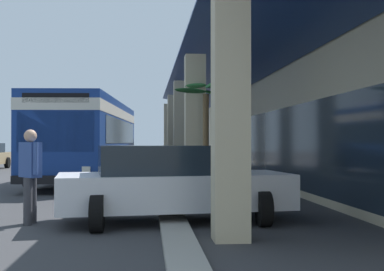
# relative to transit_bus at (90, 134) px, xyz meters

# --- Properties ---
(ground) EXTENTS (120.00, 120.00, 0.00)m
(ground) POSITION_rel_transit_bus_xyz_m (-1.58, 6.27, -1.85)
(ground) COLOR #38383A
(curb_strip) EXTENTS (35.93, 0.50, 0.12)m
(curb_strip) POSITION_rel_transit_bus_xyz_m (0.73, 2.78, -1.79)
(curb_strip) COLOR #9E998E
(curb_strip) RESTS_ON ground
(transit_bus) EXTENTS (11.35, 3.28, 3.34)m
(transit_bus) POSITION_rel_transit_bus_xyz_m (0.00, 0.00, 0.00)
(transit_bus) COLOR navy
(transit_bus) RESTS_ON ground
(parked_sedan_white) EXTENTS (2.79, 4.59, 1.47)m
(parked_sedan_white) POSITION_rel_transit_bus_xyz_m (10.76, 2.77, -1.10)
(parked_sedan_white) COLOR silver
(parked_sedan_white) RESTS_ON ground
(pedestrian) EXTENTS (0.63, 0.49, 1.77)m
(pedestrian) POSITION_rel_transit_bus_xyz_m (10.80, 0.11, -0.84)
(pedestrian) COLOR #38383D
(pedestrian) RESTS_ON ground
(potted_palm) EXTENTS (1.75, 1.93, 3.11)m
(potted_palm) POSITION_rel_transit_bus_xyz_m (7.43, 3.82, -1.12)
(potted_palm) COLOR brown
(potted_palm) RESTS_ON ground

